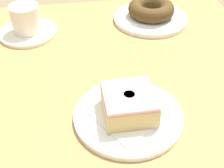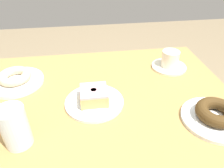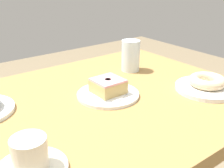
{
  "view_description": "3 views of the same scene",
  "coord_description": "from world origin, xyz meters",
  "px_view_note": "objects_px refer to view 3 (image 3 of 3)",
  "views": [
    {
      "loc": [
        -0.42,
        0.09,
        1.19
      ],
      "look_at": [
        0.04,
        0.01,
        0.81
      ],
      "focal_mm": 50.41,
      "sensor_mm": 36.0,
      "label": 1
    },
    {
      "loc": [
        -0.04,
        -0.57,
        1.25
      ],
      "look_at": [
        0.05,
        0.05,
        0.81
      ],
      "focal_mm": 34.04,
      "sensor_mm": 36.0,
      "label": 2
    },
    {
      "loc": [
        0.47,
        0.66,
        1.16
      ],
      "look_at": [
        -0.02,
        0.01,
        0.82
      ],
      "focal_mm": 45.13,
      "sensor_mm": 36.0,
      "label": 3
    }
  ],
  "objects_px": {
    "water_glass": "(131,56)",
    "coffee_cup": "(30,158)",
    "donut_glazed_square": "(108,86)",
    "donut_sugar_ring": "(207,81)",
    "plate_glazed_square": "(108,94)",
    "plate_sugar_ring": "(206,88)"
  },
  "relations": [
    {
      "from": "water_glass",
      "to": "donut_glazed_square",
      "type": "bearing_deg",
      "value": 33.03
    },
    {
      "from": "donut_glazed_square",
      "to": "water_glass",
      "type": "xyz_separation_m",
      "value": [
        -0.22,
        -0.14,
        0.03
      ]
    },
    {
      "from": "donut_glazed_square",
      "to": "coffee_cup",
      "type": "distance_m",
      "value": 0.39
    },
    {
      "from": "plate_glazed_square",
      "to": "donut_glazed_square",
      "type": "xyz_separation_m",
      "value": [
        0.0,
        0.0,
        0.03
      ]
    },
    {
      "from": "plate_glazed_square",
      "to": "donut_glazed_square",
      "type": "relative_size",
      "value": 2.2
    },
    {
      "from": "plate_glazed_square",
      "to": "plate_sugar_ring",
      "type": "height_order",
      "value": "plate_sugar_ring"
    },
    {
      "from": "water_glass",
      "to": "coffee_cup",
      "type": "height_order",
      "value": "water_glass"
    },
    {
      "from": "plate_glazed_square",
      "to": "donut_sugar_ring",
      "type": "xyz_separation_m",
      "value": [
        -0.29,
        0.16,
        0.03
      ]
    },
    {
      "from": "donut_glazed_square",
      "to": "plate_sugar_ring",
      "type": "relative_size",
      "value": 0.44
    },
    {
      "from": "coffee_cup",
      "to": "water_glass",
      "type": "bearing_deg",
      "value": -148.84
    },
    {
      "from": "plate_glazed_square",
      "to": "donut_sugar_ring",
      "type": "height_order",
      "value": "donut_sugar_ring"
    },
    {
      "from": "donut_glazed_square",
      "to": "donut_sugar_ring",
      "type": "relative_size",
      "value": 0.75
    },
    {
      "from": "plate_glazed_square",
      "to": "coffee_cup",
      "type": "relative_size",
      "value": 1.35
    },
    {
      "from": "plate_glazed_square",
      "to": "plate_sugar_ring",
      "type": "xyz_separation_m",
      "value": [
        -0.29,
        0.16,
        0.0
      ]
    },
    {
      "from": "donut_glazed_square",
      "to": "water_glass",
      "type": "relative_size",
      "value": 0.74
    },
    {
      "from": "donut_sugar_ring",
      "to": "donut_glazed_square",
      "type": "bearing_deg",
      "value": -29.35
    },
    {
      "from": "plate_glazed_square",
      "to": "water_glass",
      "type": "bearing_deg",
      "value": -146.97
    },
    {
      "from": "coffee_cup",
      "to": "plate_glazed_square",
      "type": "bearing_deg",
      "value": -150.07
    },
    {
      "from": "coffee_cup",
      "to": "plate_sugar_ring",
      "type": "bearing_deg",
      "value": -177.16
    },
    {
      "from": "plate_glazed_square",
      "to": "donut_sugar_ring",
      "type": "distance_m",
      "value": 0.34
    },
    {
      "from": "donut_sugar_ring",
      "to": "coffee_cup",
      "type": "relative_size",
      "value": 0.82
    },
    {
      "from": "plate_sugar_ring",
      "to": "water_glass",
      "type": "bearing_deg",
      "value": -76.09
    }
  ]
}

